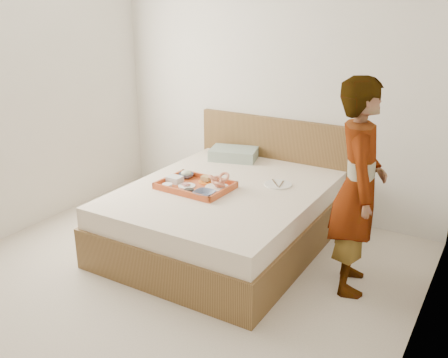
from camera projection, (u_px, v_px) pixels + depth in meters
ground at (151, 295)px, 3.68m from camera, size 3.50×4.00×0.01m
wall_back at (274, 82)px, 4.84m from camera, size 3.50×0.01×2.60m
wall_right at (424, 168)px, 2.39m from camera, size 0.01×4.00×2.60m
bed at (225, 216)px, 4.37m from camera, size 1.65×2.00×0.53m
headboard at (273, 163)px, 5.08m from camera, size 1.65×0.06×0.95m
pillow at (234, 154)px, 5.02m from camera, size 0.53×0.43×0.11m
tray at (195, 185)px, 4.26m from camera, size 0.62×0.46×0.05m
prawn_plate at (217, 188)px, 4.22m from camera, size 0.22×0.22×0.01m
navy_bowl_big at (204, 194)px, 4.05m from camera, size 0.18×0.18×0.04m
sauce_dish at (189, 191)px, 4.11m from camera, size 0.09×0.09×0.03m
meat_plate at (187, 186)px, 4.26m from camera, size 0.15×0.15×0.01m
bread_plate at (207, 182)px, 4.36m from camera, size 0.15×0.15×0.01m
salad_bowl at (186, 175)px, 4.47m from camera, size 0.14×0.14×0.04m
plastic_tub at (175, 179)px, 4.35m from camera, size 0.13×0.11×0.05m
cheese_round at (167, 186)px, 4.24m from camera, size 0.09×0.09×0.03m
dinner_plate at (278, 184)px, 4.34m from camera, size 0.31×0.31×0.01m
person at (358, 188)px, 3.54m from camera, size 0.55×0.67×1.59m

